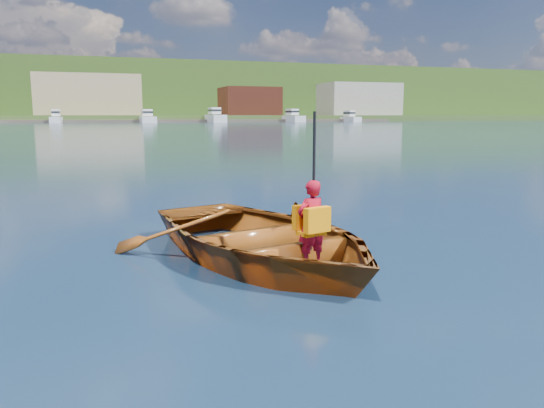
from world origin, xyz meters
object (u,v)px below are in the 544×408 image
object	(u,v)px
rowboat	(261,238)
child_paddler	(311,223)
dock	(129,121)
marina_yachts	(127,118)

from	to	relation	value
rowboat	child_paddler	xyz separation A→B (m)	(0.39, -0.82, 0.34)
dock	marina_yachts	world-z (taller)	marina_yachts
rowboat	dock	world-z (taller)	dock
child_paddler	marina_yachts	distance (m)	144.32
child_paddler	rowboat	bearing A→B (deg)	115.30
rowboat	child_paddler	size ratio (longest dim) A/B	2.71
dock	child_paddler	bearing A→B (deg)	-91.97
dock	marina_yachts	xyz separation A→B (m)	(-0.84, -4.68, 0.97)
rowboat	marina_yachts	world-z (taller)	marina_yachts
child_paddler	marina_yachts	size ratio (longest dim) A/B	0.01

